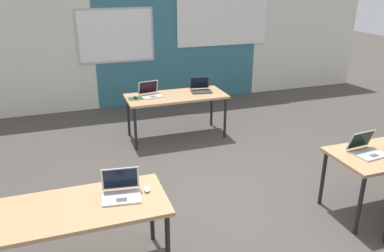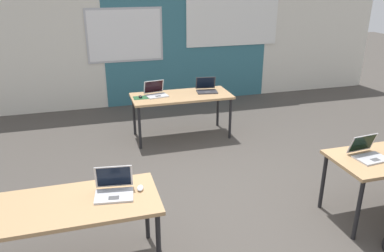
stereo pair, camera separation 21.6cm
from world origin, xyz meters
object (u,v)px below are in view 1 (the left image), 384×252
object	(u,v)px
desk_near_left	(72,214)
laptop_far_left	(151,93)
laptop_near_left_inner	(121,191)
laptop_near_right_inner	(367,149)
laptop_far_right	(201,88)
mouse_near_left_inner	(147,189)
desk_far_center	(176,99)
mouse_far_left	(135,97)

from	to	relation	value
desk_near_left	laptop_far_left	size ratio (longest dim) A/B	4.29
laptop_near_left_inner	laptop_near_right_inner	bearing A→B (deg)	7.73
desk_near_left	laptop_far_left	world-z (taller)	laptop_far_left
laptop_near_right_inner	laptop_far_left	size ratio (longest dim) A/B	0.96
laptop_near_left_inner	laptop_far_left	world-z (taller)	laptop_near_left_inner
laptop_far_right	laptop_far_left	size ratio (longest dim) A/B	0.99
mouse_near_left_inner	laptop_far_left	bearing A→B (deg)	76.19
desk_far_center	mouse_far_left	bearing A→B (deg)	177.84
laptop_near_left_inner	laptop_far_right	size ratio (longest dim) A/B	0.98
laptop_far_right	mouse_far_left	distance (m)	1.11
laptop_near_left_inner	mouse_far_left	world-z (taller)	laptop_near_left_inner
laptop_far_left	laptop_far_right	bearing A→B (deg)	-9.39
laptop_far_left	mouse_far_left	size ratio (longest dim) A/B	3.67
mouse_near_left_inner	laptop_far_left	xyz separation A→B (m)	(0.69, 2.83, 0.03)
laptop_far_right	laptop_far_left	xyz separation A→B (m)	(-0.85, 0.00, 0.00)
laptop_far_left	mouse_near_left_inner	bearing A→B (deg)	-113.12
laptop_near_left_inner	mouse_near_left_inner	size ratio (longest dim) A/B	3.30
desk_near_left	desk_far_center	bearing A→B (deg)	57.99
mouse_near_left_inner	desk_far_center	bearing A→B (deg)	68.27
mouse_near_left_inner	laptop_far_left	distance (m)	2.91
desk_far_center	laptop_near_right_inner	size ratio (longest dim) A/B	4.45
desk_far_center	mouse_near_left_inner	size ratio (longest dim) A/B	14.56
desk_far_center	mouse_near_left_inner	distance (m)	2.96
desk_near_left	mouse_near_left_inner	world-z (taller)	mouse_near_left_inner
desk_far_center	desk_near_left	bearing A→B (deg)	-122.01
laptop_near_left_inner	laptop_far_right	distance (m)	3.34
desk_near_left	laptop_far_right	bearing A→B (deg)	52.60
laptop_far_right	laptop_far_left	bearing A→B (deg)	-171.76
desk_near_left	mouse_far_left	distance (m)	3.03
laptop_near_right_inner	mouse_near_left_inner	distance (m)	2.42
desk_far_center	laptop_near_right_inner	bearing A→B (deg)	-64.23
laptop_near_right_inner	laptop_far_left	xyz separation A→B (m)	(-1.73, 2.83, 0.00)
desk_near_left	mouse_far_left	xyz separation A→B (m)	(1.09, 2.82, 0.08)
desk_far_center	laptop_far_left	world-z (taller)	laptop_far_left
laptop_near_left_inner	mouse_far_left	size ratio (longest dim) A/B	3.57
desk_far_center	laptop_far_right	distance (m)	0.47
desk_near_left	laptop_far_right	size ratio (longest dim) A/B	4.32
mouse_near_left_inner	laptop_far_left	world-z (taller)	laptop_far_left
desk_far_center	laptop_far_left	distance (m)	0.42
desk_far_center	mouse_far_left	xyz separation A→B (m)	(-0.66, 0.02, 0.08)
laptop_near_right_inner	mouse_far_left	size ratio (longest dim) A/B	3.54
laptop_far_right	mouse_far_left	size ratio (longest dim) A/B	3.64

